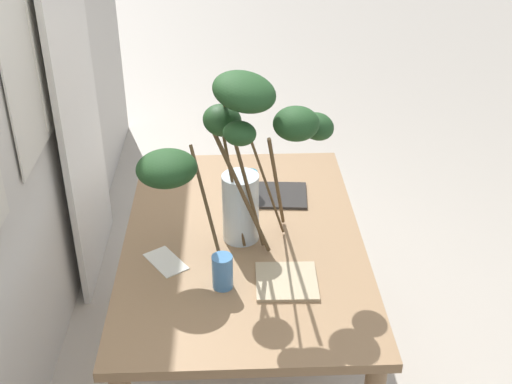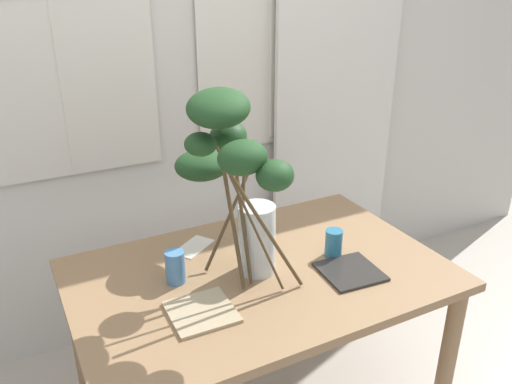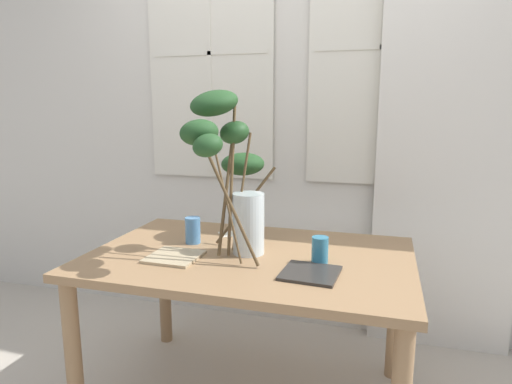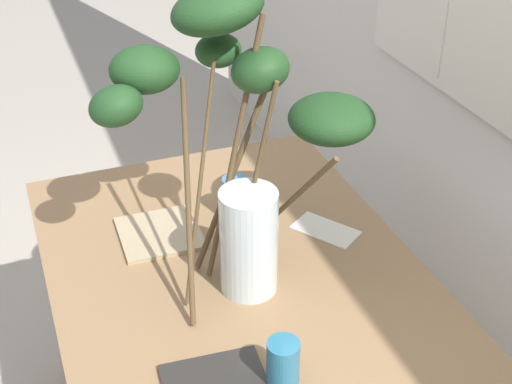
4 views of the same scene
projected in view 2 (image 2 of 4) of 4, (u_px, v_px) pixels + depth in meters
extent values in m
cube|color=beige|center=(170.00, 42.00, 2.45)|extent=(5.39, 0.12, 2.98)
cube|color=silver|center=(338.00, 79.00, 2.82)|extent=(0.78, 0.03, 2.51)
cube|color=#93704C|center=(260.00, 275.00, 2.01)|extent=(1.42, 0.93, 0.04)
cylinder|color=#93704C|center=(447.00, 360.00, 2.11)|extent=(0.07, 0.07, 0.70)
cylinder|color=#93704C|center=(81.00, 341.00, 2.21)|extent=(0.07, 0.07, 0.70)
cylinder|color=#93704C|center=(332.00, 266.00, 2.76)|extent=(0.07, 0.07, 0.70)
cylinder|color=silver|center=(257.00, 239.00, 1.95)|extent=(0.14, 0.14, 0.27)
cylinder|color=silver|center=(257.00, 259.00, 1.99)|extent=(0.13, 0.13, 0.09)
cylinder|color=brown|center=(243.00, 206.00, 1.91)|extent=(0.08, 0.10, 0.53)
ellipsoid|color=#1E421E|center=(228.00, 137.00, 1.81)|extent=(0.20, 0.20, 0.13)
cylinder|color=brown|center=(250.00, 219.00, 1.79)|extent=(0.20, 0.16, 0.54)
ellipsoid|color=#1E421E|center=(242.00, 157.00, 1.58)|extent=(0.23, 0.22, 0.13)
cylinder|color=brown|center=(239.00, 195.00, 1.84)|extent=(0.03, 0.16, 0.66)
ellipsoid|color=#1E421E|center=(218.00, 108.00, 1.67)|extent=(0.25, 0.25, 0.17)
cylinder|color=brown|center=(231.00, 211.00, 1.85)|extent=(0.02, 0.22, 0.54)
ellipsoid|color=#1E421E|center=(201.00, 144.00, 1.70)|extent=(0.11, 0.12, 0.09)
cylinder|color=brown|center=(265.00, 228.00, 1.78)|extent=(0.28, 0.09, 0.50)
ellipsoid|color=#1E421E|center=(275.00, 175.00, 1.56)|extent=(0.16, 0.16, 0.13)
cylinder|color=brown|center=(229.00, 216.00, 2.01)|extent=(0.27, 0.12, 0.37)
ellipsoid|color=#1E421E|center=(202.00, 165.00, 2.02)|extent=(0.28, 0.28, 0.12)
cylinder|color=#4C84BC|center=(175.00, 267.00, 1.91)|extent=(0.07, 0.07, 0.13)
cylinder|color=teal|center=(334.00, 243.00, 2.09)|extent=(0.07, 0.07, 0.11)
cube|color=tan|center=(201.00, 312.00, 1.76)|extent=(0.22, 0.22, 0.01)
cube|color=#2D2B28|center=(350.00, 272.00, 1.99)|extent=(0.23, 0.23, 0.01)
cube|color=silver|center=(194.00, 247.00, 2.17)|extent=(0.20, 0.18, 0.00)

